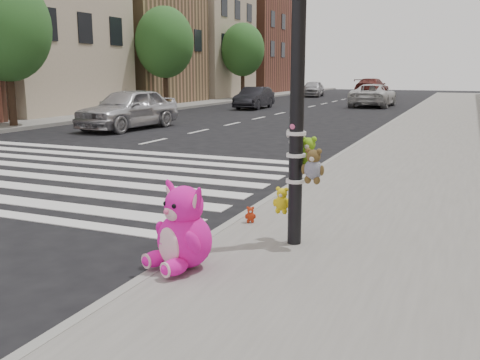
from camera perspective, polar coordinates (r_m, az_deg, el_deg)
The scene contains 19 objects.
ground at distance 6.30m, azimuth -23.29°, elevation -9.20°, with size 120.00×120.00×0.00m, color black.
sidewalk_far at distance 30.00m, azimuth -13.65°, elevation 7.30°, with size 6.00×80.00×0.14m, color slate.
curb_edge at distance 14.43m, azimuth 11.59°, elevation 3.11°, with size 0.12×80.00×0.15m, color gray.
crosswalk at distance 12.96m, azimuth -20.58°, elevation 1.37°, with size 11.00×6.00×0.01m, color silver, non-canonical shape.
bld_far_b at distance 29.11m, azimuth -21.19°, elevation 17.46°, with size 6.00×8.00×11.00m, color #C6B198.
bld_far_c at distance 36.03m, azimuth -10.73°, elevation 14.34°, with size 6.00×8.00×8.00m, color olive.
bld_far_d at distance 43.86m, azimuth -4.02°, elevation 15.28°, with size 6.00×8.00×10.00m, color tan.
bld_far_e at distance 53.86m, azimuth 1.48°, elevation 14.08°, with size 6.00×10.00×9.00m, color brown.
signal_pole at distance 6.08m, azimuth 6.36°, elevation 8.52°, with size 0.67×0.50×4.00m.
tree_far_a at distance 21.68m, azimuth -23.72°, elevation 14.63°, with size 3.20×3.20×5.44m.
tree_far_b at distance 30.35m, azimuth -8.05°, elevation 14.31°, with size 3.20×3.20×5.44m.
tree_far_c at distance 40.17m, azimuth 0.30°, elevation 13.72°, with size 3.20×3.20×5.44m.
pink_bunny at distance 5.50m, azimuth -6.17°, elevation -5.64°, with size 0.77×0.82×0.91m.
red_teddy at distance 7.15m, azimuth 1.12°, elevation -3.70°, with size 0.15×0.10×0.22m, color #B72F12, non-canonical shape.
car_silver_far at distance 20.42m, azimuth -11.81°, elevation 7.46°, with size 1.79×4.46×1.52m, color silver.
car_dark_far at distance 31.00m, azimuth 1.53°, elevation 8.75°, with size 1.30×3.74×1.23m, color black.
car_white_near at distance 33.84m, azimuth 14.03°, elevation 8.76°, with size 2.25×4.89×1.36m, color silver.
car_maroon_near at distance 47.98m, azimuth 13.86°, elevation 9.59°, with size 2.12×5.22×1.52m, color maroon.
car_silver_deep at distance 45.96m, azimuth 7.77°, elevation 9.63°, with size 1.58×3.92×1.34m, color #B0B0B5.
Camera 1 is at (4.38, -4.00, 2.13)m, focal length 40.00 mm.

